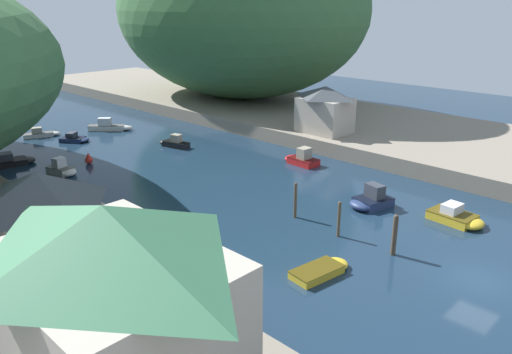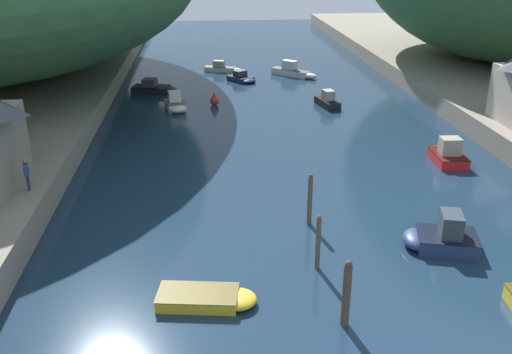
% 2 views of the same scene
% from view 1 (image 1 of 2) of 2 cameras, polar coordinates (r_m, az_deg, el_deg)
% --- Properties ---
extents(water_surface, '(130.00, 130.00, 0.00)m').
position_cam_1_polar(water_surface, '(49.54, -10.01, 1.00)').
color(water_surface, '#192D42').
rests_on(water_surface, ground).
extents(right_bank, '(22.00, 120.00, 1.59)m').
position_cam_1_polar(right_bank, '(66.35, 7.53, 6.50)').
color(right_bank, gray).
rests_on(right_bank, ground).
extents(hillside_right, '(30.21, 42.29, 25.32)m').
position_cam_1_polar(hillside_right, '(77.07, -2.40, 18.50)').
color(hillside_right, '#3D6B3D').
rests_on(hillside_right, right_bank).
extents(waterfront_building, '(7.37, 9.52, 7.18)m').
position_cam_1_polar(waterfront_building, '(19.38, -16.27, -12.66)').
color(waterfront_building, '#B2A899').
rests_on(waterfront_building, left_bank).
extents(boathouse_shed, '(5.40, 7.00, 5.66)m').
position_cam_1_polar(boathouse_shed, '(28.29, -23.17, -4.76)').
color(boathouse_shed, gray).
rests_on(boathouse_shed, left_bank).
extents(right_bank_cottage, '(4.59, 5.76, 5.12)m').
position_cam_1_polar(right_bank_cottage, '(56.12, 7.90, 7.74)').
color(right_bank_cottage, '#B2A899').
rests_on(right_bank_cottage, right_bank).
extents(boat_navy_launch, '(4.38, 2.38, 1.19)m').
position_cam_1_polar(boat_navy_launch, '(65.64, -23.31, 4.55)').
color(boat_navy_launch, silver).
rests_on(boat_navy_launch, water_surface).
extents(boat_far_right_bank, '(4.78, 4.73, 1.60)m').
position_cam_1_polar(boat_far_right_bank, '(66.04, -16.30, 5.55)').
color(boat_far_right_bank, silver).
rests_on(boat_far_right_bank, water_surface).
extents(boat_open_rowboat, '(4.63, 2.77, 1.32)m').
position_cam_1_polar(boat_open_rowboat, '(55.23, -26.08, 1.64)').
color(boat_open_rowboat, black).
rests_on(boat_open_rowboat, water_surface).
extents(boat_far_upstream, '(1.98, 4.06, 1.48)m').
position_cam_1_polar(boat_far_upstream, '(56.80, -9.41, 3.88)').
color(boat_far_upstream, black).
rests_on(boat_far_upstream, water_surface).
extents(boat_moored_right, '(1.99, 3.79, 1.75)m').
position_cam_1_polar(boat_moored_right, '(50.18, 5.15, 2.08)').
color(boat_moored_right, red).
rests_on(boat_moored_right, water_surface).
extents(boat_yellow_tender, '(3.83, 2.84, 1.82)m').
position_cam_1_polar(boat_yellow_tender, '(40.43, 12.92, -2.63)').
color(boat_yellow_tender, navy).
rests_on(boat_yellow_tender, water_surface).
extents(boat_small_dinghy, '(2.46, 4.13, 1.33)m').
position_cam_1_polar(boat_small_dinghy, '(39.56, 22.02, -4.29)').
color(boat_small_dinghy, gold).
rests_on(boat_small_dinghy, water_surface).
extents(boat_red_skiff, '(3.28, 3.65, 1.06)m').
position_cam_1_polar(boat_red_skiff, '(61.91, -19.96, 4.13)').
color(boat_red_skiff, navy).
rests_on(boat_red_skiff, water_surface).
extents(boat_mid_channel, '(2.09, 3.29, 1.58)m').
position_cam_1_polar(boat_mid_channel, '(50.29, -21.24, 0.80)').
color(boat_mid_channel, silver).
rests_on(boat_mid_channel, water_surface).
extents(boat_cabin_cruiser, '(4.16, 2.12, 0.51)m').
position_cam_1_polar(boat_cabin_cruiser, '(30.54, 7.62, -10.43)').
color(boat_cabin_cruiser, gold).
rests_on(boat_cabin_cruiser, water_surface).
extents(mooring_post_nearest, '(0.32, 0.32, 2.78)m').
position_cam_1_polar(mooring_post_nearest, '(33.02, 15.56, -6.37)').
color(mooring_post_nearest, '#4C3D2D').
rests_on(mooring_post_nearest, water_surface).
extents(mooring_post_second, '(0.22, 0.22, 2.60)m').
position_cam_1_polar(mooring_post_second, '(34.73, 9.46, -4.75)').
color(mooring_post_second, brown).
rests_on(mooring_post_second, water_surface).
extents(mooring_post_middle, '(0.24, 0.24, 2.78)m').
position_cam_1_polar(mooring_post_middle, '(37.32, 4.52, -2.65)').
color(mooring_post_middle, brown).
rests_on(mooring_post_middle, water_surface).
extents(channel_buoy_near, '(0.78, 0.78, 1.17)m').
position_cam_1_polar(channel_buoy_near, '(52.75, -18.58, 1.92)').
color(channel_buoy_near, red).
rests_on(channel_buoy_near, water_surface).
extents(person_on_quay, '(0.32, 0.43, 1.69)m').
position_cam_1_polar(person_on_quay, '(26.31, -13.41, -10.23)').
color(person_on_quay, '#282D3D').
rests_on(person_on_quay, left_bank).
extents(person_by_boathouse, '(0.28, 0.41, 1.69)m').
position_cam_1_polar(person_by_boathouse, '(29.90, -16.54, -6.77)').
color(person_by_boathouse, '#282D3D').
rests_on(person_by_boathouse, left_bank).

